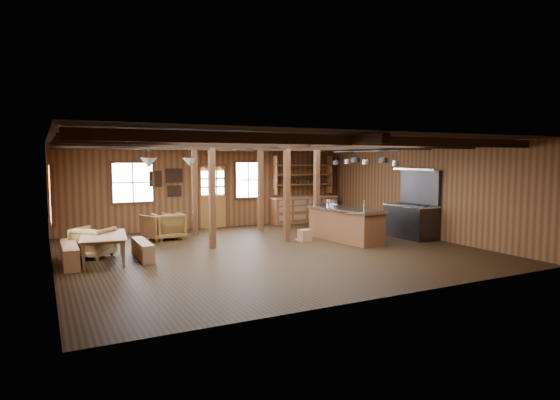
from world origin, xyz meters
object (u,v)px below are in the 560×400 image
at_px(commercial_range, 412,216).
at_px(armchair_c, 93,242).
at_px(kitchen_island, 345,224).
at_px(dining_table, 105,248).
at_px(armchair_a, 159,227).
at_px(armchair_b, 169,226).

xyz_separation_m(commercial_range, armchair_c, (-8.75, 1.29, -0.29)).
xyz_separation_m(kitchen_island, armchair_c, (-6.68, 0.80, -0.11)).
xyz_separation_m(dining_table, armchair_a, (1.75, 2.39, 0.07)).
bearing_deg(commercial_range, dining_table, 175.36).
height_order(dining_table, armchair_a, armchair_a).
bearing_deg(armchair_a, armchair_b, 146.26).
xyz_separation_m(kitchen_island, armchair_a, (-4.72, 2.59, -0.10)).
height_order(commercial_range, armchair_c, commercial_range).
relative_size(kitchen_island, armchair_c, 3.20).
bearing_deg(armchair_a, commercial_range, 133.52).
bearing_deg(kitchen_island, armchair_b, 144.19).
relative_size(armchair_a, armchair_c, 1.02).
height_order(kitchen_island, dining_table, kitchen_island).
height_order(dining_table, armchair_b, armchair_b).
distance_m(commercial_range, armchair_b, 7.20).
distance_m(kitchen_island, armchair_c, 6.73).
bearing_deg(armchair_b, commercial_range, 152.60).
xyz_separation_m(kitchen_island, commercial_range, (2.07, -0.49, 0.18)).
bearing_deg(kitchen_island, armchair_c, 167.04).
distance_m(armchair_b, armchair_c, 2.82).
relative_size(kitchen_island, armchair_b, 3.07).
height_order(kitchen_island, commercial_range, commercial_range).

